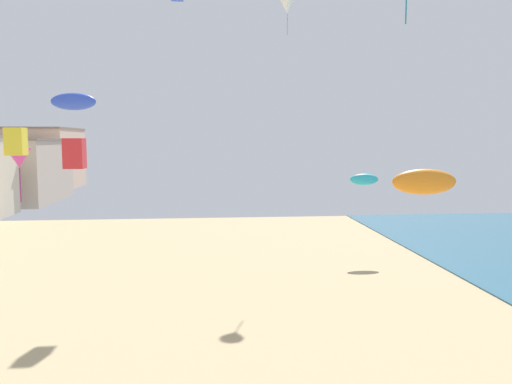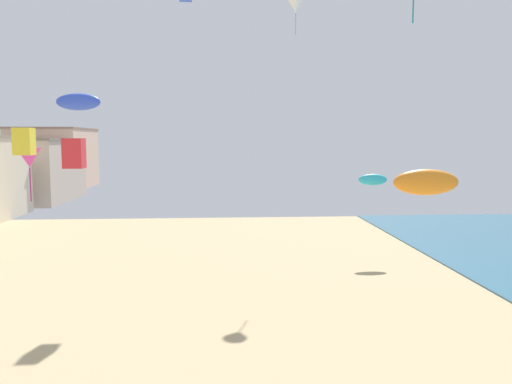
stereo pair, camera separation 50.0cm
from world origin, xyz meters
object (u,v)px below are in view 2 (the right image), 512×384
(kite_yellow_box, at_px, (24,141))
(kite_blue_parafoil, at_px, (78,102))
(kite_red_box, at_px, (74,153))
(kite_white_delta, at_px, (296,7))
(kite_cyan_parafoil, at_px, (373,180))
(kite_magenta_delta, at_px, (29,158))
(kite_orange_parafoil, at_px, (426,182))

(kite_yellow_box, height_order, kite_blue_parafoil, kite_blue_parafoil)
(kite_yellow_box, xyz_separation_m, kite_red_box, (6.50, -13.41, -0.31))
(kite_white_delta, bearing_deg, kite_cyan_parafoil, -10.82)
(kite_yellow_box, height_order, kite_white_delta, kite_white_delta)
(kite_red_box, bearing_deg, kite_yellow_box, 115.86)
(kite_red_box, bearing_deg, kite_cyan_parafoil, 55.55)
(kite_red_box, bearing_deg, kite_magenta_delta, 113.04)
(kite_blue_parafoil, bearing_deg, kite_magenta_delta, 117.23)
(kite_cyan_parafoil, distance_m, kite_magenta_delta, 26.52)
(kite_yellow_box, bearing_deg, kite_white_delta, 35.52)
(kite_yellow_box, bearing_deg, kite_blue_parafoil, -51.49)
(kite_magenta_delta, relative_size, kite_white_delta, 1.49)
(kite_cyan_parafoil, bearing_deg, kite_white_delta, 169.18)
(kite_yellow_box, bearing_deg, kite_magenta_delta, 108.81)
(kite_white_delta, xyz_separation_m, kite_blue_parafoil, (-12.37, -17.94, -8.85))
(kite_red_box, xyz_separation_m, kite_blue_parafoil, (-1.88, 7.60, 2.10))
(kite_white_delta, distance_m, kite_orange_parafoil, 26.69)
(kite_white_delta, bearing_deg, kite_orange_parafoil, -86.80)
(kite_white_delta, relative_size, kite_orange_parafoil, 1.12)
(kite_cyan_parafoil, relative_size, kite_red_box, 2.57)
(kite_cyan_parafoil, bearing_deg, kite_blue_parafoil, -137.97)
(kite_red_box, relative_size, kite_blue_parafoil, 0.47)
(kite_yellow_box, bearing_deg, kite_orange_parafoil, -32.44)
(kite_cyan_parafoil, distance_m, kite_yellow_box, 25.85)
(kite_yellow_box, xyz_separation_m, kite_white_delta, (16.99, 12.13, 10.63))
(kite_cyan_parafoil, relative_size, kite_blue_parafoil, 1.20)
(kite_magenta_delta, relative_size, kite_blue_parafoil, 2.04)
(kite_magenta_delta, height_order, kite_white_delta, kite_white_delta)
(kite_cyan_parafoil, xyz_separation_m, kite_blue_parafoil, (-18.59, -16.75, 4.91))
(kite_cyan_parafoil, distance_m, kite_red_box, 29.67)
(kite_red_box, relative_size, kite_white_delta, 0.34)
(kite_cyan_parafoil, distance_m, kite_orange_parafoil, 23.17)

